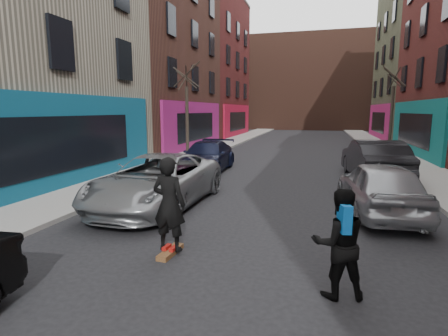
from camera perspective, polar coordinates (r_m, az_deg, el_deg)
The scene contains 13 objects.
sidewalk_left at distance 32.95m, azimuth 1.47°, elevation 4.46°, with size 2.50×84.00×0.13m, color gray.
sidewalk_right at distance 32.39m, azimuth 23.54°, elevation 3.60°, with size 2.50×84.00×0.13m, color gray.
buildings_left at distance 23.94m, azimuth -26.07°, elevation 21.41°, with size 12.00×56.00×16.50m, color maroon.
building_far at distance 58.07m, azimuth 13.94°, elevation 13.18°, with size 40.00×10.00×14.00m, color #47281E.
tree_left_far at distance 21.34m, azimuth -6.09°, elevation 10.64°, with size 2.00×2.00×6.50m, color black, non-canonical shape.
tree_right_far at distance 26.35m, azimuth 25.82°, elevation 9.85°, with size 2.00×2.00×6.80m, color black, non-canonical shape.
parked_left_far at distance 10.82m, azimuth -10.78°, elevation -2.05°, with size 2.60×5.64×1.57m, color gray.
parked_left_end at distance 16.72m, azimuth -2.84°, elevation 1.88°, with size 2.01×4.93×1.43m, color black.
parked_right_far at distance 10.80m, azimuth 24.04°, elevation -2.84°, with size 1.80×4.48×1.53m, color #989BA0.
parked_right_end at distance 15.91m, azimuth 23.26°, elevation 1.23°, with size 1.80×5.17×1.70m, color black.
skateboard at distance 7.40m, azimuth -8.75°, elevation -13.38°, with size 0.22×0.80×0.10m, color brown.
skateboarder at distance 7.07m, azimuth -8.96°, elevation -5.85°, with size 0.70×0.46×1.91m, color black.
pedestrian at distance 5.79m, azimuth 18.25°, elevation -11.54°, with size 0.98×0.85×1.74m.
Camera 1 is at (1.46, -1.91, 2.90)m, focal length 28.00 mm.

